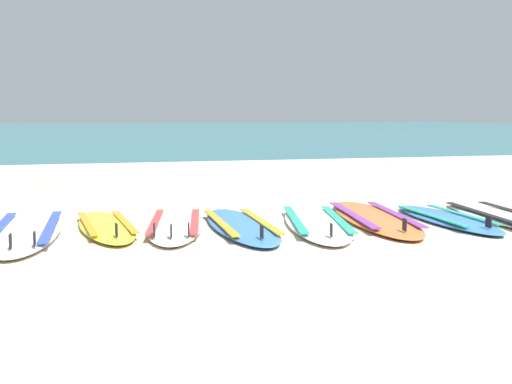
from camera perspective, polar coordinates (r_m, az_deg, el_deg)
ground_plane at (r=6.39m, az=6.96°, el=-3.23°), size 80.00×80.00×0.00m
sea at (r=42.47m, az=-12.33°, el=5.21°), size 80.00×60.00×0.10m
wave_foam_strip at (r=13.24m, az=-4.98°, el=2.21°), size 80.00×1.19×0.11m
surfboard_0 at (r=6.43m, az=-19.26°, el=-3.17°), size 0.74×2.53×0.18m
surfboard_1 at (r=6.48m, az=-12.81°, el=-2.88°), size 0.62×1.97×0.18m
surfboard_2 at (r=6.43m, az=-6.97°, el=-2.84°), size 0.92×2.17×0.18m
surfboard_3 at (r=6.37m, az=-1.35°, el=-2.89°), size 0.63×2.22×0.18m
surfboard_4 at (r=6.55m, az=5.21°, el=-2.63°), size 1.09×2.42×0.18m
surfboard_5 at (r=6.94m, az=10.08°, el=-2.18°), size 1.02×2.56×0.18m
surfboard_6 at (r=7.05m, az=16.06°, el=-2.21°), size 0.57×1.97×0.18m
surfboard_7 at (r=7.40m, az=20.15°, el=-1.94°), size 0.84×2.26×0.18m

